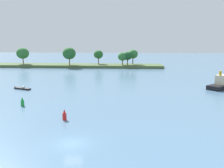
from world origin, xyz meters
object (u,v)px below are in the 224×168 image
(tugboat, at_px, (223,84))
(channel_buoy_green, at_px, (22,102))
(channel_buoy_red, at_px, (64,115))
(fishing_skiff, at_px, (22,88))

(tugboat, distance_m, channel_buoy_green, 53.11)
(channel_buoy_red, relative_size, channel_buoy_green, 1.00)
(channel_buoy_green, bearing_deg, fishing_skiff, 112.58)
(fishing_skiff, bearing_deg, channel_buoy_red, -54.61)
(fishing_skiff, distance_m, channel_buoy_green, 18.03)
(channel_buoy_red, xyz_separation_m, channel_buoy_green, (-10.93, 8.49, 0.00))
(tugboat, relative_size, channel_buoy_green, 5.45)
(fishing_skiff, bearing_deg, tugboat, 4.91)
(fishing_skiff, xyz_separation_m, channel_buoy_red, (17.85, -25.13, 0.58))
(channel_buoy_red, height_order, channel_buoy_green, same)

